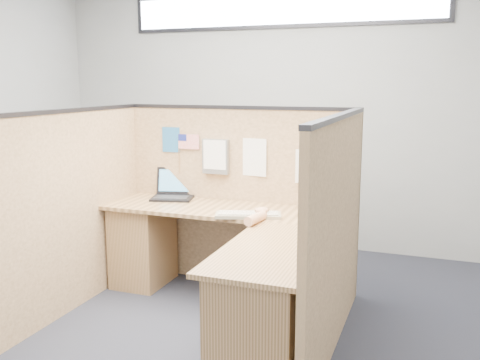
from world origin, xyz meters
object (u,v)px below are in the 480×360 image
at_px(l_desk, 227,266).
at_px(laptop, 176,191).
at_px(keyboard, 248,215).
at_px(mouse, 262,214).

xyz_separation_m(l_desk, laptop, (-0.72, 0.61, 0.40)).
relative_size(l_desk, laptop, 4.79).
height_order(keyboard, mouse, mouse).
distance_m(l_desk, keyboard, 0.41).
relative_size(laptop, keyboard, 0.79).
height_order(l_desk, laptop, laptop).
bearing_deg(keyboard, laptop, 135.06).
bearing_deg(mouse, laptop, 157.95).
xyz_separation_m(laptop, mouse, (0.91, -0.37, -0.04)).
bearing_deg(laptop, keyboard, -41.65).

